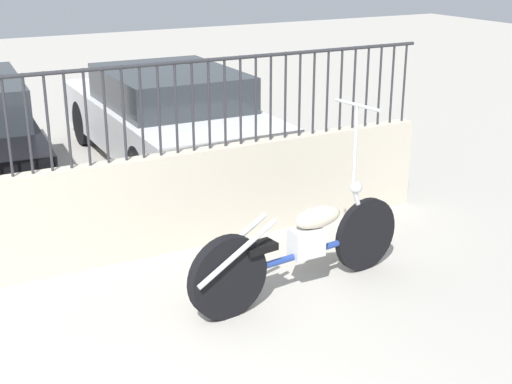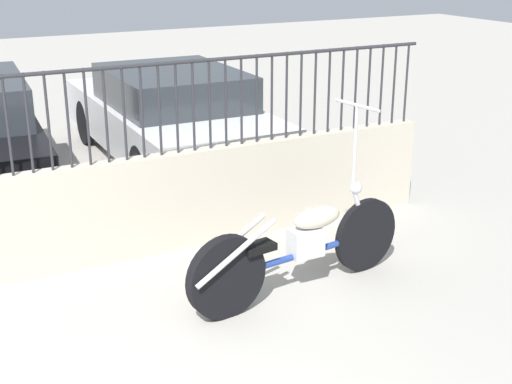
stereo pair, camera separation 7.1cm
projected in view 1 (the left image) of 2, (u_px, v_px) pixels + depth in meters
motorcycle_blue at (292, 248)px, 5.91m from camera, size 2.16×0.56×1.57m
car_white at (167, 115)px, 9.48m from camera, size 1.83×4.33×1.26m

